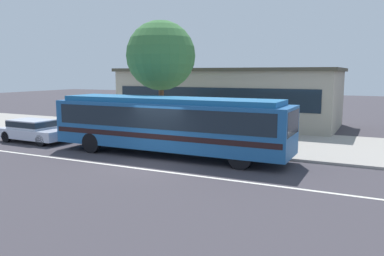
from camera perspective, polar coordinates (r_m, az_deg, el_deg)
The scene contains 9 objects.
ground_plane at distance 17.03m, azimuth -6.29°, elevation -5.38°, with size 120.00×120.00×0.00m, color #3C383F.
sidewalk_slab at distance 23.46m, azimuth 3.36°, elevation -1.47°, with size 60.00×8.00×0.12m, color #9D978F.
lane_stripe_center at distance 16.37m, azimuth -7.79°, elevation -5.94°, with size 56.00×0.16×0.01m, color silver.
transit_bus at distance 18.53m, azimuth -3.46°, elevation 0.90°, with size 11.83×2.58×2.81m.
sedan_behind_bus at distance 24.13m, azimuth -22.35°, elevation -0.21°, with size 4.31×1.93×1.29m.
pedestrian_waiting_near_sign at distance 19.96m, azimuth 5.16°, elevation 0.05°, with size 0.46×0.46×1.78m.
pedestrian_walking_along_curb at distance 21.28m, azimuth 1.07°, elevation 0.49°, with size 0.38×0.38×1.73m.
street_tree_near_stop at distance 22.94m, azimuth -4.62°, elevation 10.57°, with size 4.04×4.04×6.87m.
station_building at distance 30.07m, azimuth 5.50°, elevation 4.65°, with size 16.35×7.77×4.31m.
Camera 1 is at (8.88, -13.98, 3.96)m, focal length 36.16 mm.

